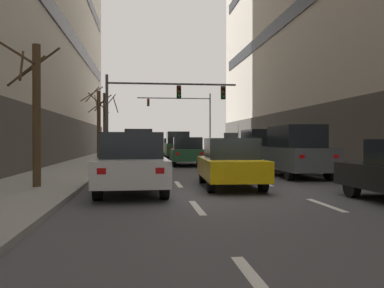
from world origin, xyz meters
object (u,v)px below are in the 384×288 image
(car_driving_1, at_px, (138,147))
(street_tree_0, at_px, (98,122))
(car_parked_3, at_px, (260,149))
(car_driving_5, at_px, (177,146))
(taxi_driving_2, at_px, (171,147))
(taxi_driving_3, at_px, (138,146))
(street_tree_2, at_px, (35,109))
(pedestrian_0, at_px, (295,147))
(traffic_signal_0, at_px, (156,101))
(street_tree_1, at_px, (105,123))
(car_parked_2, at_px, (296,151))
(traffic_signal_1, at_px, (189,112))
(car_driving_6, at_px, (187,152))
(taxi_driving_4, at_px, (230,163))
(car_driving_0, at_px, (132,163))

(car_driving_1, bearing_deg, street_tree_0, 126.98)
(car_driving_1, relative_size, car_parked_3, 1.06)
(car_driving_5, bearing_deg, taxi_driving_2, 89.15)
(taxi_driving_3, xyz_separation_m, street_tree_0, (-2.77, -6.55, 1.82))
(car_parked_3, distance_m, street_tree_2, 13.04)
(car_driving_5, xyz_separation_m, car_parked_3, (3.60, -10.70, -0.04))
(car_parked_3, distance_m, pedestrian_0, 4.06)
(car_driving_1, height_order, street_tree_2, street_tree_2)
(taxi_driving_2, height_order, street_tree_2, street_tree_2)
(traffic_signal_0, bearing_deg, street_tree_1, 114.62)
(car_parked_2, xyz_separation_m, traffic_signal_0, (-5.50, 9.80, 2.98))
(traffic_signal_1, bearing_deg, car_parked_2, -88.12)
(car_driving_6, relative_size, traffic_signal_1, 0.54)
(taxi_driving_2, distance_m, taxi_driving_3, 5.48)
(car_driving_1, height_order, car_parked_2, car_driving_1)
(taxi_driving_3, distance_m, street_tree_1, 3.90)
(traffic_signal_0, distance_m, street_tree_1, 9.55)
(car_driving_1, distance_m, taxi_driving_2, 15.12)
(street_tree_0, relative_size, street_tree_2, 1.22)
(taxi_driving_4, distance_m, street_tree_2, 6.25)
(car_driving_0, bearing_deg, street_tree_1, 97.07)
(street_tree_0, distance_m, pedestrian_0, 13.93)
(car_driving_0, height_order, traffic_signal_0, traffic_signal_0)
(taxi_driving_4, height_order, car_parked_2, car_parked_2)
(car_driving_0, relative_size, car_driving_5, 1.03)
(taxi_driving_4, bearing_deg, car_driving_6, 90.74)
(car_parked_2, relative_size, traffic_signal_1, 0.53)
(car_parked_3, height_order, street_tree_2, street_tree_2)
(car_driving_1, bearing_deg, car_driving_0, -90.04)
(traffic_signal_0, bearing_deg, taxi_driving_3, 96.52)
(car_driving_1, relative_size, taxi_driving_3, 1.10)
(car_driving_5, bearing_deg, taxi_driving_4, -89.66)
(car_driving_0, xyz_separation_m, street_tree_1, (-2.83, 22.81, 2.06))
(taxi_driving_4, relative_size, pedestrian_0, 2.58)
(car_driving_1, bearing_deg, street_tree_1, 108.76)
(car_driving_0, relative_size, car_driving_6, 1.02)
(traffic_signal_1, distance_m, street_tree_2, 35.58)
(car_parked_2, relative_size, street_tree_0, 0.82)
(traffic_signal_0, bearing_deg, car_parked_2, -60.69)
(car_driving_6, relative_size, street_tree_2, 1.03)
(car_driving_0, height_order, taxi_driving_4, taxi_driving_4)
(car_driving_5, distance_m, traffic_signal_1, 15.61)
(pedestrian_0, bearing_deg, traffic_signal_1, 99.92)
(traffic_signal_0, bearing_deg, taxi_driving_2, 82.33)
(taxi_driving_4, distance_m, car_driving_5, 19.24)
(car_driving_6, distance_m, street_tree_2, 13.45)
(car_driving_0, bearing_deg, traffic_signal_0, 85.48)
(car_parked_2, relative_size, street_tree_1, 0.84)
(taxi_driving_2, distance_m, street_tree_0, 12.67)
(car_driving_1, bearing_deg, car_parked_3, -36.39)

